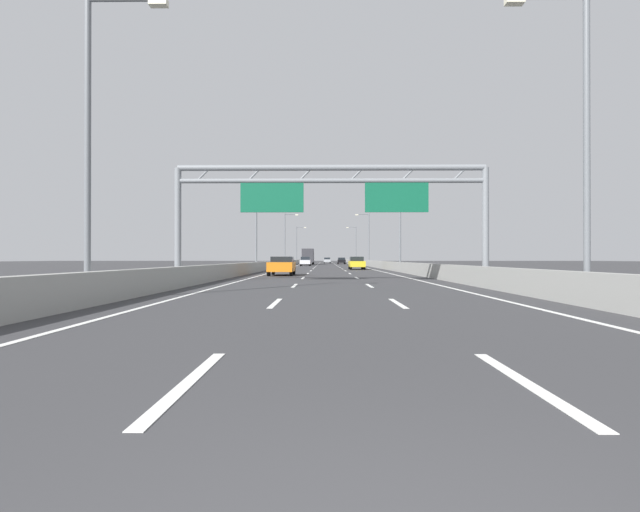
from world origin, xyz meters
TOP-DOWN VIEW (x-y plane):
  - ground_plane at (0.00, 100.00)m, footprint 260.00×260.00m
  - lane_dash_left_0 at (-1.80, 3.50)m, footprint 0.16×3.00m
  - lane_dash_left_1 at (-1.80, 12.50)m, footprint 0.16×3.00m
  - lane_dash_left_2 at (-1.80, 21.50)m, footprint 0.16×3.00m
  - lane_dash_left_3 at (-1.80, 30.50)m, footprint 0.16×3.00m
  - lane_dash_left_4 at (-1.80, 39.50)m, footprint 0.16×3.00m
  - lane_dash_left_5 at (-1.80, 48.50)m, footprint 0.16×3.00m
  - lane_dash_left_6 at (-1.80, 57.50)m, footprint 0.16×3.00m
  - lane_dash_left_7 at (-1.80, 66.50)m, footprint 0.16×3.00m
  - lane_dash_left_8 at (-1.80, 75.50)m, footprint 0.16×3.00m
  - lane_dash_left_9 at (-1.80, 84.50)m, footprint 0.16×3.00m
  - lane_dash_left_10 at (-1.80, 93.50)m, footprint 0.16×3.00m
  - lane_dash_left_11 at (-1.80, 102.50)m, footprint 0.16×3.00m
  - lane_dash_left_12 at (-1.80, 111.50)m, footprint 0.16×3.00m
  - lane_dash_left_13 at (-1.80, 120.50)m, footprint 0.16×3.00m
  - lane_dash_left_14 at (-1.80, 129.50)m, footprint 0.16×3.00m
  - lane_dash_left_15 at (-1.80, 138.50)m, footprint 0.16×3.00m
  - lane_dash_left_16 at (-1.80, 147.50)m, footprint 0.16×3.00m
  - lane_dash_left_17 at (-1.80, 156.50)m, footprint 0.16×3.00m
  - lane_dash_right_0 at (1.80, 3.50)m, footprint 0.16×3.00m
  - lane_dash_right_1 at (1.80, 12.50)m, footprint 0.16×3.00m
  - lane_dash_right_2 at (1.80, 21.50)m, footprint 0.16×3.00m
  - lane_dash_right_3 at (1.80, 30.50)m, footprint 0.16×3.00m
  - lane_dash_right_4 at (1.80, 39.50)m, footprint 0.16×3.00m
  - lane_dash_right_5 at (1.80, 48.50)m, footprint 0.16×3.00m
  - lane_dash_right_6 at (1.80, 57.50)m, footprint 0.16×3.00m
  - lane_dash_right_7 at (1.80, 66.50)m, footprint 0.16×3.00m
  - lane_dash_right_8 at (1.80, 75.50)m, footprint 0.16×3.00m
  - lane_dash_right_9 at (1.80, 84.50)m, footprint 0.16×3.00m
  - lane_dash_right_10 at (1.80, 93.50)m, footprint 0.16×3.00m
  - lane_dash_right_11 at (1.80, 102.50)m, footprint 0.16×3.00m
  - lane_dash_right_12 at (1.80, 111.50)m, footprint 0.16×3.00m
  - lane_dash_right_13 at (1.80, 120.50)m, footprint 0.16×3.00m
  - lane_dash_right_14 at (1.80, 129.50)m, footprint 0.16×3.00m
  - lane_dash_right_15 at (1.80, 138.50)m, footprint 0.16×3.00m
  - lane_dash_right_16 at (1.80, 147.50)m, footprint 0.16×3.00m
  - lane_dash_right_17 at (1.80, 156.50)m, footprint 0.16×3.00m
  - edge_line_left at (-5.25, 88.00)m, footprint 0.16×176.00m
  - edge_line_right at (5.25, 88.00)m, footprint 0.16×176.00m
  - barrier_left at (-6.90, 110.00)m, footprint 0.45×220.00m
  - barrier_right at (6.90, 110.00)m, footprint 0.45×220.00m
  - sign_gantry at (0.04, 24.23)m, footprint 16.92×0.36m
  - streetlamp_left_near at (-7.47, 13.17)m, footprint 2.58×0.28m
  - streetlamp_right_near at (7.47, 13.17)m, footprint 2.58×0.28m
  - streetlamp_left_mid at (-7.47, 49.78)m, footprint 2.58×0.28m
  - streetlamp_right_mid at (7.47, 49.78)m, footprint 2.58×0.28m
  - streetlamp_left_far at (-7.47, 86.39)m, footprint 2.58×0.28m
  - streetlamp_right_far at (7.47, 86.39)m, footprint 2.58×0.28m
  - streetlamp_left_distant at (-7.47, 122.99)m, footprint 2.58×0.28m
  - streetlamp_right_distant at (7.47, 122.99)m, footprint 2.58×0.28m
  - white_car at (-3.69, 81.10)m, footprint 1.76×4.56m
  - yellow_car at (3.37, 54.57)m, footprint 1.75×4.40m
  - orange_car at (-3.65, 35.35)m, footprint 1.88×4.21m
  - red_car at (3.84, 122.21)m, footprint 1.81×4.54m
  - black_car at (3.36, 105.70)m, footprint 1.76×4.30m
  - silver_car at (0.23, 121.24)m, footprint 1.72×4.60m
  - box_truck at (-3.80, 97.37)m, footprint 2.31×7.94m

SIDE VIEW (x-z plane):
  - ground_plane at x=0.00m, z-range 0.00..0.00m
  - lane_dash_left_0 at x=-1.80m, z-range 0.00..0.01m
  - lane_dash_left_1 at x=-1.80m, z-range 0.00..0.01m
  - lane_dash_left_2 at x=-1.80m, z-range 0.00..0.01m
  - lane_dash_left_3 at x=-1.80m, z-range 0.00..0.01m
  - lane_dash_left_4 at x=-1.80m, z-range 0.00..0.01m
  - lane_dash_left_5 at x=-1.80m, z-range 0.00..0.01m
  - lane_dash_left_6 at x=-1.80m, z-range 0.00..0.01m
  - lane_dash_left_7 at x=-1.80m, z-range 0.00..0.01m
  - lane_dash_left_8 at x=-1.80m, z-range 0.00..0.01m
  - lane_dash_left_9 at x=-1.80m, z-range 0.00..0.01m
  - lane_dash_left_10 at x=-1.80m, z-range 0.00..0.01m
  - lane_dash_left_11 at x=-1.80m, z-range 0.00..0.01m
  - lane_dash_left_12 at x=-1.80m, z-range 0.00..0.01m
  - lane_dash_left_13 at x=-1.80m, z-range 0.00..0.01m
  - lane_dash_left_14 at x=-1.80m, z-range 0.00..0.01m
  - lane_dash_left_15 at x=-1.80m, z-range 0.00..0.01m
  - lane_dash_left_16 at x=-1.80m, z-range 0.00..0.01m
  - lane_dash_left_17 at x=-1.80m, z-range 0.00..0.01m
  - lane_dash_right_0 at x=1.80m, z-range 0.00..0.01m
  - lane_dash_right_1 at x=1.80m, z-range 0.00..0.01m
  - lane_dash_right_2 at x=1.80m, z-range 0.00..0.01m
  - lane_dash_right_3 at x=1.80m, z-range 0.00..0.01m
  - lane_dash_right_4 at x=1.80m, z-range 0.00..0.01m
  - lane_dash_right_5 at x=1.80m, z-range 0.00..0.01m
  - lane_dash_right_6 at x=1.80m, z-range 0.00..0.01m
  - lane_dash_right_7 at x=1.80m, z-range 0.00..0.01m
  - lane_dash_right_8 at x=1.80m, z-range 0.00..0.01m
  - lane_dash_right_9 at x=1.80m, z-range 0.00..0.01m
  - lane_dash_right_10 at x=1.80m, z-range 0.00..0.01m
  - lane_dash_right_11 at x=1.80m, z-range 0.00..0.01m
  - lane_dash_right_12 at x=1.80m, z-range 0.00..0.01m
  - lane_dash_right_13 at x=1.80m, z-range 0.00..0.01m
  - lane_dash_right_14 at x=1.80m, z-range 0.00..0.01m
  - lane_dash_right_15 at x=1.80m, z-range 0.00..0.01m
  - lane_dash_right_16 at x=1.80m, z-range 0.00..0.01m
  - lane_dash_right_17 at x=1.80m, z-range 0.00..0.01m
  - edge_line_left at x=-5.25m, z-range 0.00..0.01m
  - edge_line_right at x=5.25m, z-range 0.00..0.01m
  - barrier_left at x=-6.90m, z-range 0.00..0.95m
  - barrier_right at x=6.90m, z-range 0.00..0.95m
  - black_car at x=3.36m, z-range 0.04..1.45m
  - red_car at x=3.84m, z-range 0.01..1.48m
  - orange_car at x=-3.65m, z-range 0.03..1.48m
  - yellow_car at x=3.37m, z-range 0.01..1.50m
  - silver_car at x=0.23m, z-range 0.02..1.49m
  - white_car at x=-3.69m, z-range 0.00..1.55m
  - box_truck at x=-3.80m, z-range 0.12..3.34m
  - sign_gantry at x=0.04m, z-range 1.65..8.01m
  - streetlamp_left_near at x=-7.47m, z-range 0.65..10.15m
  - streetlamp_right_near at x=7.47m, z-range 0.65..10.15m
  - streetlamp_left_mid at x=-7.47m, z-range 0.65..10.15m
  - streetlamp_right_mid at x=7.47m, z-range 0.65..10.15m
  - streetlamp_left_far at x=-7.47m, z-range 0.65..10.15m
  - streetlamp_right_far at x=7.47m, z-range 0.65..10.15m
  - streetlamp_left_distant at x=-7.47m, z-range 0.65..10.15m
  - streetlamp_right_distant at x=7.47m, z-range 0.65..10.15m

